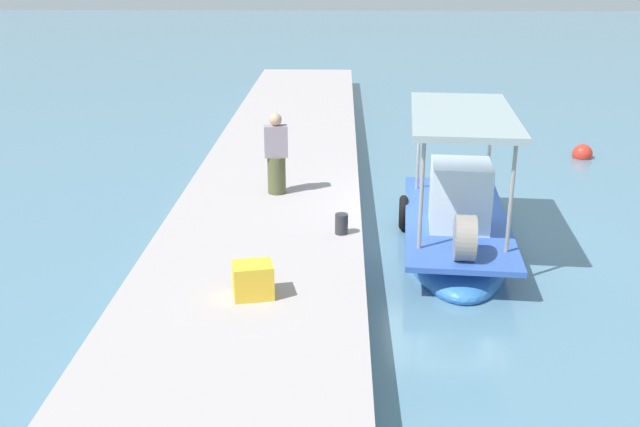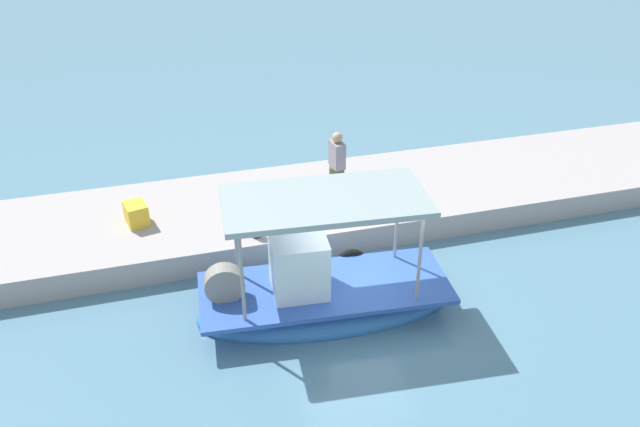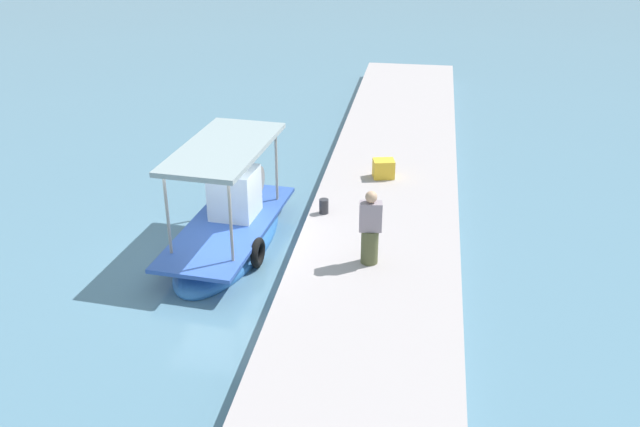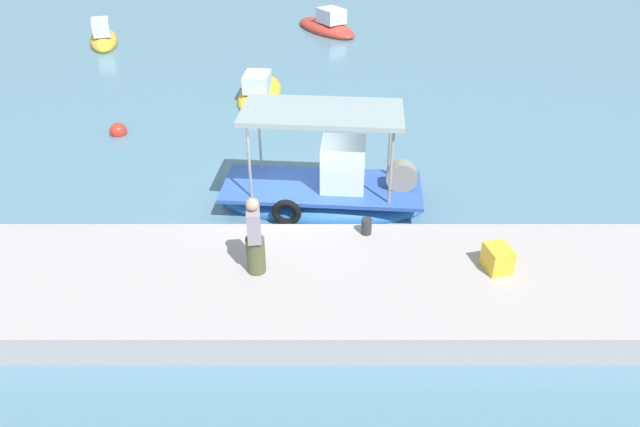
% 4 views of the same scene
% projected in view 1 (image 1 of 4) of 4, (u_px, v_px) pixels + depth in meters
% --- Properties ---
extents(ground_plane, '(120.00, 120.00, 0.00)m').
position_uv_depth(ground_plane, '(448.00, 233.00, 15.21)').
color(ground_plane, slate).
extents(dock_quay, '(36.00, 3.83, 0.63)m').
position_uv_depth(dock_quay, '(268.00, 217.00, 15.21)').
color(dock_quay, '#ACA1A2').
rests_on(dock_quay, ground_plane).
extents(main_fishing_boat, '(5.51, 2.42, 3.06)m').
position_uv_depth(main_fishing_boat, '(455.00, 226.00, 14.31)').
color(main_fishing_boat, '#3271C0').
rests_on(main_fishing_boat, ground_plane).
extents(fisherman_near_bollard, '(0.43, 0.52, 1.74)m').
position_uv_depth(fisherman_near_bollard, '(276.00, 157.00, 15.46)').
color(fisherman_near_bollard, '#505434').
rests_on(fisherman_near_bollard, dock_quay).
extents(mooring_bollard, '(0.24, 0.24, 0.38)m').
position_uv_depth(mooring_bollard, '(341.00, 224.00, 13.40)').
color(mooring_bollard, '#2D2D33').
rests_on(mooring_bollard, dock_quay).
extents(cargo_crate, '(0.60, 0.69, 0.53)m').
position_uv_depth(cargo_crate, '(253.00, 280.00, 10.94)').
color(cargo_crate, yellow).
rests_on(cargo_crate, dock_quay).
extents(marker_buoy, '(0.56, 0.56, 0.56)m').
position_uv_depth(marker_buoy, '(582.00, 154.00, 20.71)').
color(marker_buoy, red).
rests_on(marker_buoy, ground_plane).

